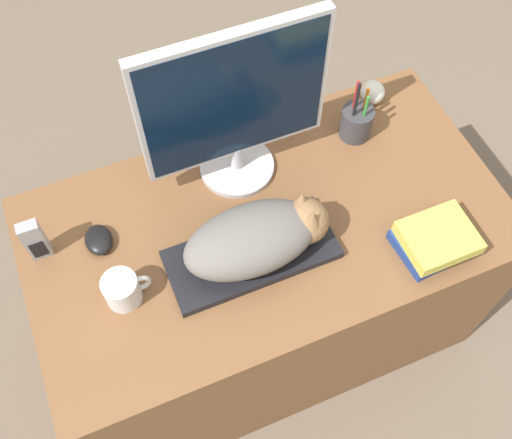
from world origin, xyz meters
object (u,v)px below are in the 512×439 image
object	(u,v)px
cat	(261,236)
coffee_mug	(123,290)
phone	(35,240)
pen_cup	(356,122)
book_stack	(436,240)
keyboard	(251,254)
monitor	(234,105)
baseball	(373,93)
computer_mouse	(99,240)

from	to	relation	value
cat	coffee_mug	world-z (taller)	cat
phone	pen_cup	bearing A→B (deg)	2.74
coffee_mug	book_stack	distance (m)	0.78
keyboard	monitor	xyz separation A→B (m)	(0.07, 0.27, 0.25)
pen_cup	baseball	bearing A→B (deg)	41.44
computer_mouse	pen_cup	size ratio (longest dim) A/B	0.43
baseball	computer_mouse	bearing A→B (deg)	-169.54
cat	phone	distance (m)	0.55
computer_mouse	pen_cup	xyz separation A→B (m)	(0.77, 0.07, 0.04)
phone	monitor	bearing A→B (deg)	5.79
coffee_mug	phone	distance (m)	0.25
cat	monitor	size ratio (longest dim) A/B	0.78
cat	coffee_mug	distance (m)	0.35
keyboard	pen_cup	bearing A→B (deg)	31.06
pen_cup	baseball	world-z (taller)	pen_cup
keyboard	pen_cup	distance (m)	0.50
pen_cup	baseball	size ratio (longest dim) A/B	3.03
cat	baseball	world-z (taller)	cat
cat	monitor	world-z (taller)	monitor
coffee_mug	book_stack	size ratio (longest dim) A/B	0.60
pen_cup	baseball	xyz separation A→B (m)	(0.10, 0.09, -0.02)
monitor	computer_mouse	world-z (taller)	monitor
keyboard	pen_cup	xyz separation A→B (m)	(0.42, 0.25, 0.04)
monitor	baseball	bearing A→B (deg)	9.72
computer_mouse	baseball	xyz separation A→B (m)	(0.87, 0.16, 0.02)
keyboard	cat	bearing A→B (deg)	0.00
computer_mouse	monitor	bearing A→B (deg)	11.29
monitor	coffee_mug	size ratio (longest dim) A/B	4.09
baseball	book_stack	xyz separation A→B (m)	(-0.09, -0.50, 0.00)
coffee_mug	pen_cup	distance (m)	0.78
coffee_mug	computer_mouse	bearing A→B (deg)	96.62
cat	monitor	distance (m)	0.32
cat	pen_cup	distance (m)	0.47
monitor	pen_cup	bearing A→B (deg)	-2.03
phone	book_stack	xyz separation A→B (m)	(0.92, -0.36, -0.03)
keyboard	phone	bearing A→B (deg)	156.39
keyboard	computer_mouse	distance (m)	0.39
book_stack	keyboard	bearing A→B (deg)	160.92
cat	phone	world-z (taller)	cat
cat	computer_mouse	distance (m)	0.42
coffee_mug	pen_cup	world-z (taller)	pen_cup
computer_mouse	baseball	bearing A→B (deg)	10.46
keyboard	book_stack	xyz separation A→B (m)	(0.44, -0.15, 0.02)
pen_cup	monitor	bearing A→B (deg)	177.97
baseball	phone	size ratio (longest dim) A/B	0.52
cat	baseball	bearing A→B (deg)	34.63
computer_mouse	coffee_mug	xyz separation A→B (m)	(0.02, -0.17, 0.03)
computer_mouse	baseball	distance (m)	0.88
keyboard	computer_mouse	size ratio (longest dim) A/B	4.65
keyboard	coffee_mug	xyz separation A→B (m)	(-0.32, 0.02, 0.03)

